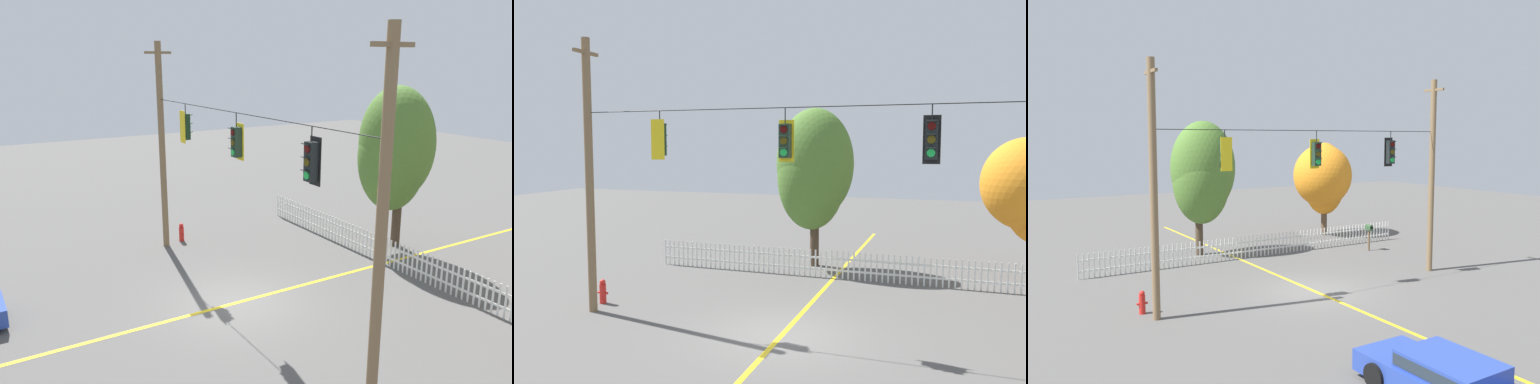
% 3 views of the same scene
% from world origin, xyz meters
% --- Properties ---
extents(ground, '(80.00, 80.00, 0.00)m').
position_xyz_m(ground, '(0.00, 0.00, 0.00)').
color(ground, '#565451').
extents(lane_centerline_stripe, '(0.16, 36.00, 0.01)m').
position_xyz_m(lane_centerline_stripe, '(0.00, 0.00, 0.00)').
color(lane_centerline_stripe, gold).
rests_on(lane_centerline_stripe, ground).
extents(signal_support_span, '(13.04, 1.10, 8.62)m').
position_xyz_m(signal_support_span, '(0.00, 0.00, 4.39)').
color(signal_support_span, brown).
rests_on(signal_support_span, ground).
extents(traffic_signal_eastbound_side, '(0.43, 0.38, 1.43)m').
position_xyz_m(traffic_signal_eastbound_side, '(-3.82, -0.01, 5.49)').
color(traffic_signal_eastbound_side, black).
extents(traffic_signal_northbound_primary, '(0.43, 0.38, 1.47)m').
position_xyz_m(traffic_signal_northbound_primary, '(0.07, 0.01, 5.44)').
color(traffic_signal_northbound_primary, black).
extents(traffic_signal_southbound_primary, '(0.43, 0.38, 1.49)m').
position_xyz_m(traffic_signal_southbound_primary, '(3.88, 0.01, 5.46)').
color(traffic_signal_southbound_primary, black).
extents(white_picket_fence, '(17.67, 0.06, 1.11)m').
position_xyz_m(white_picket_fence, '(1.14, 6.66, 0.56)').
color(white_picket_fence, silver).
rests_on(white_picket_fence, ground).
extents(autumn_maple_near_fence, '(3.34, 2.83, 6.91)m').
position_xyz_m(autumn_maple_near_fence, '(-1.27, 8.17, 4.28)').
color(autumn_maple_near_fence, '#473828').
rests_on(autumn_maple_near_fence, ground).
extents(fire_hydrant, '(0.38, 0.22, 0.82)m').
position_xyz_m(fire_hydrant, '(-6.63, 0.82, 0.40)').
color(fire_hydrant, red).
rests_on(fire_hydrant, ground).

